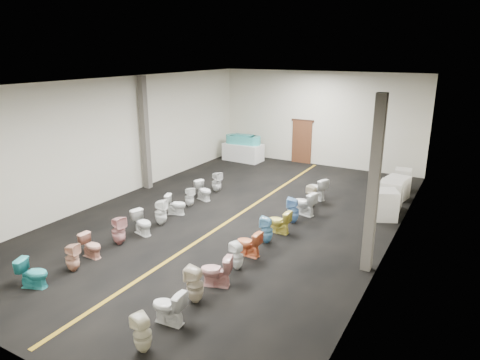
% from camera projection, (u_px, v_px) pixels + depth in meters
% --- Properties ---
extents(floor, '(16.00, 16.00, 0.00)m').
position_uv_depth(floor, '(236.00, 216.00, 14.55)').
color(floor, black).
rests_on(floor, ground).
extents(ceiling, '(16.00, 16.00, 0.00)m').
position_uv_depth(ceiling, '(236.00, 81.00, 13.24)').
color(ceiling, black).
rests_on(ceiling, ground).
extents(wall_back, '(10.00, 0.00, 10.00)m').
position_uv_depth(wall_back, '(319.00, 119.00, 20.56)').
color(wall_back, beige).
rests_on(wall_back, ground).
extents(wall_front, '(10.00, 0.00, 10.00)m').
position_uv_depth(wall_front, '(0.00, 246.00, 7.24)').
color(wall_front, beige).
rests_on(wall_front, ground).
extents(wall_left, '(0.00, 16.00, 16.00)m').
position_uv_depth(wall_left, '(122.00, 137.00, 16.25)').
color(wall_left, beige).
rests_on(wall_left, ground).
extents(wall_right, '(0.00, 16.00, 16.00)m').
position_uv_depth(wall_right, '(396.00, 173.00, 11.54)').
color(wall_right, beige).
rests_on(wall_right, ground).
extents(aisle_stripe, '(0.12, 15.60, 0.01)m').
position_uv_depth(aisle_stripe, '(236.00, 216.00, 14.55)').
color(aisle_stripe, '#9A7216').
rests_on(aisle_stripe, floor).
extents(back_door, '(1.00, 0.10, 2.10)m').
position_uv_depth(back_door, '(302.00, 142.00, 21.24)').
color(back_door, '#562D19').
rests_on(back_door, floor).
extents(door_frame, '(1.15, 0.08, 0.10)m').
position_uv_depth(door_frame, '(303.00, 121.00, 20.93)').
color(door_frame, '#331C11').
rests_on(door_frame, back_door).
extents(column_left, '(0.25, 0.25, 4.50)m').
position_uv_depth(column_left, '(145.00, 134.00, 16.97)').
color(column_left, '#59544C').
rests_on(column_left, floor).
extents(column_right, '(0.25, 0.25, 4.50)m').
position_uv_depth(column_right, '(374.00, 186.00, 10.41)').
color(column_right, '#59544C').
rests_on(column_right, floor).
extents(display_table, '(2.01, 1.09, 0.87)m').
position_uv_depth(display_table, '(243.00, 152.00, 21.81)').
color(display_table, white).
rests_on(display_table, floor).
extents(bathtub, '(1.86, 0.77, 0.55)m').
position_uv_depth(bathtub, '(243.00, 140.00, 21.62)').
color(bathtub, teal).
rests_on(bathtub, display_table).
extents(appliance_crate_a, '(1.03, 1.03, 1.00)m').
position_uv_depth(appliance_crate_a, '(384.00, 205.00, 14.23)').
color(appliance_crate_a, silver).
rests_on(appliance_crate_a, floor).
extents(appliance_crate_b, '(0.78, 0.78, 1.03)m').
position_uv_depth(appliance_crate_b, '(390.00, 195.00, 15.08)').
color(appliance_crate_b, silver).
rests_on(appliance_crate_b, floor).
extents(appliance_crate_c, '(0.89, 0.89, 0.86)m').
position_uv_depth(appliance_crate_c, '(397.00, 188.00, 16.20)').
color(appliance_crate_c, silver).
rests_on(appliance_crate_c, floor).
extents(appliance_crate_d, '(0.67, 0.67, 0.88)m').
position_uv_depth(appliance_crate_d, '(402.00, 180.00, 17.16)').
color(appliance_crate_d, silver).
rests_on(appliance_crate_d, floor).
extents(toilet_left_0, '(0.81, 0.63, 0.73)m').
position_uv_depth(toilet_left_0, '(33.00, 273.00, 10.13)').
color(toilet_left_0, teal).
rests_on(toilet_left_0, floor).
extents(toilet_left_1, '(0.41, 0.40, 0.76)m').
position_uv_depth(toilet_left_1, '(72.00, 258.00, 10.86)').
color(toilet_left_1, '#DEA487').
rests_on(toilet_left_1, floor).
extents(toilet_left_2, '(0.66, 0.39, 0.66)m').
position_uv_depth(toilet_left_2, '(91.00, 246.00, 11.62)').
color(toilet_left_2, tan).
rests_on(toilet_left_2, floor).
extents(toilet_left_3, '(0.45, 0.44, 0.86)m').
position_uv_depth(toilet_left_3, '(119.00, 230.00, 12.36)').
color(toilet_left_3, '#D08E8C').
rests_on(toilet_left_3, floor).
extents(toilet_left_4, '(0.81, 0.58, 0.74)m').
position_uv_depth(toilet_left_4, '(142.00, 223.00, 13.06)').
color(toilet_left_4, white).
rests_on(toilet_left_4, floor).
extents(toilet_left_5, '(0.49, 0.48, 0.85)m').
position_uv_depth(toilet_left_5, '(161.00, 212.00, 13.76)').
color(toilet_left_5, white).
rests_on(toilet_left_5, floor).
extents(toilet_left_6, '(0.79, 0.61, 0.71)m').
position_uv_depth(toilet_left_6, '(176.00, 204.00, 14.67)').
color(toilet_left_6, white).
rests_on(toilet_left_6, floor).
extents(toilet_left_7, '(0.42, 0.42, 0.72)m').
position_uv_depth(toilet_left_7, '(189.00, 197.00, 15.38)').
color(toilet_left_7, white).
rests_on(toilet_left_7, floor).
extents(toilet_left_8, '(0.80, 0.59, 0.73)m').
position_uv_depth(toilet_left_8, '(204.00, 191.00, 16.08)').
color(toilet_left_8, white).
rests_on(toilet_left_8, floor).
extents(toilet_left_9, '(0.47, 0.46, 0.83)m').
position_uv_depth(toilet_left_9, '(217.00, 182.00, 16.93)').
color(toilet_left_9, silver).
rests_on(toilet_left_9, floor).
extents(toilet_right_0, '(0.44, 0.43, 0.77)m').
position_uv_depth(toilet_right_0, '(142.00, 334.00, 7.93)').
color(toilet_right_0, beige).
rests_on(toilet_right_0, floor).
extents(toilet_right_1, '(0.77, 0.48, 0.76)m').
position_uv_depth(toilet_right_1, '(168.00, 307.00, 8.78)').
color(toilet_right_1, silver).
rests_on(toilet_right_1, floor).
extents(toilet_right_2, '(0.45, 0.44, 0.86)m').
position_uv_depth(toilet_right_2, '(195.00, 285.00, 9.50)').
color(toilet_right_2, beige).
rests_on(toilet_right_2, floor).
extents(toilet_right_3, '(0.86, 0.65, 0.78)m').
position_uv_depth(toilet_right_3, '(216.00, 271.00, 10.18)').
color(toilet_right_3, '#D89995').
rests_on(toilet_right_3, floor).
extents(toilet_right_4, '(0.43, 0.43, 0.73)m').
position_uv_depth(toilet_right_4, '(237.00, 256.00, 10.97)').
color(toilet_right_4, white).
rests_on(toilet_right_4, floor).
extents(toilet_right_5, '(0.73, 0.43, 0.73)m').
position_uv_depth(toilet_right_5, '(249.00, 243.00, 11.69)').
color(toilet_right_5, '#E37341').
rests_on(toilet_right_5, floor).
extents(toilet_right_6, '(0.42, 0.41, 0.80)m').
position_uv_depth(toilet_right_6, '(267.00, 230.00, 12.47)').
color(toilet_right_6, '#6FB0D4').
rests_on(toilet_right_6, floor).
extents(toilet_right_7, '(0.73, 0.42, 0.73)m').
position_uv_depth(toilet_right_7, '(279.00, 221.00, 13.17)').
color(toilet_right_7, '#E2D051').
rests_on(toilet_right_7, floor).
extents(toilet_right_8, '(0.46, 0.46, 0.85)m').
position_uv_depth(toilet_right_8, '(293.00, 210.00, 13.92)').
color(toilet_right_8, '#78AAE1').
rests_on(toilet_right_8, floor).
extents(toilet_right_9, '(0.91, 0.66, 0.83)m').
position_uv_depth(toilet_right_9, '(304.00, 203.00, 14.61)').
color(toilet_right_9, white).
rests_on(toilet_right_9, floor).
extents(toilet_right_10, '(0.41, 0.40, 0.78)m').
position_uv_depth(toilet_right_10, '(312.00, 196.00, 15.39)').
color(toilet_right_10, beige).
rests_on(toilet_right_10, floor).
extents(toilet_right_11, '(0.93, 0.76, 0.83)m').
position_uv_depth(toilet_right_11, '(317.00, 188.00, 16.15)').
color(toilet_right_11, white).
rests_on(toilet_right_11, floor).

